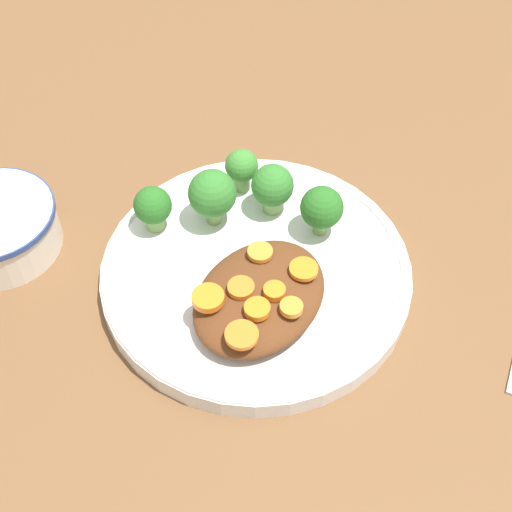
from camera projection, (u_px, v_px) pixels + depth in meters
The scene contains 16 objects.
ground_plane at pixel (256, 279), 0.67m from camera, with size 4.00×4.00×0.00m, color brown.
plate at pixel (256, 271), 0.66m from camera, with size 0.29×0.29×0.02m.
stew_mound at pixel (259, 297), 0.61m from camera, with size 0.14×0.10×0.03m, color #5B3319.
broccoli_floret_0 at pixel (272, 187), 0.68m from camera, with size 0.04×0.04×0.05m.
broccoli_floret_1 at pixel (242, 168), 0.70m from camera, with size 0.03×0.03×0.05m.
broccoli_floret_2 at pixel (322, 208), 0.66m from camera, with size 0.04×0.04×0.05m.
broccoli_floret_3 at pixel (212, 194), 0.66m from camera, with size 0.05×0.05×0.06m.
broccoli_floret_4 at pixel (153, 207), 0.66m from camera, with size 0.04×0.04×0.05m.
carrot_slice_0 at pixel (241, 288), 0.60m from camera, with size 0.02×0.02×0.01m, color orange.
carrot_slice_1 at pixel (260, 252), 0.62m from camera, with size 0.02×0.02×0.00m, color orange.
carrot_slice_2 at pixel (303, 270), 0.61m from camera, with size 0.03×0.03×0.00m, color orange.
carrot_slice_3 at pixel (257, 309), 0.58m from camera, with size 0.02×0.02×0.01m, color orange.
carrot_slice_4 at pixel (242, 335), 0.57m from camera, with size 0.03×0.03×0.00m, color orange.
carrot_slice_5 at pixel (291, 307), 0.59m from camera, with size 0.02×0.02×0.01m, color orange.
carrot_slice_6 at pixel (208, 298), 0.59m from camera, with size 0.03×0.03×0.01m, color orange.
carrot_slice_7 at pixel (274, 291), 0.60m from camera, with size 0.02×0.02×0.01m, color orange.
Camera 1 is at (0.34, 0.23, 0.53)m, focal length 50.00 mm.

